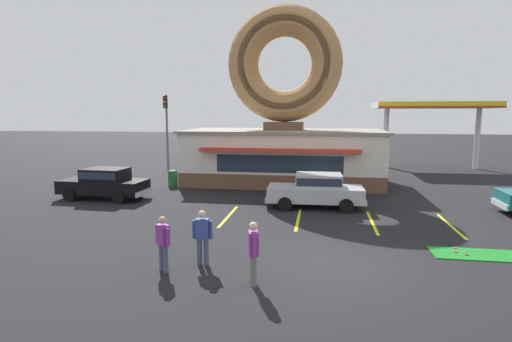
% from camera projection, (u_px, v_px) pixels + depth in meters
% --- Properties ---
extents(ground_plane, '(160.00, 160.00, 0.00)m').
position_uv_depth(ground_plane, '(336.00, 266.00, 11.61)').
color(ground_plane, black).
extents(donut_shop_building, '(12.30, 6.75, 10.96)m').
position_uv_depth(donut_shop_building, '(284.00, 124.00, 25.14)').
color(donut_shop_building, brown).
rests_on(donut_shop_building, ground).
extents(putting_mat, '(3.94, 1.13, 0.03)m').
position_uv_depth(putting_mat, '(498.00, 256.00, 12.39)').
color(putting_mat, '#197523').
rests_on(putting_mat, ground).
extents(mini_donut_near_left, '(0.13, 0.13, 0.04)m').
position_uv_depth(mini_donut_near_left, '(466.00, 254.00, 12.40)').
color(mini_donut_near_left, brown).
rests_on(mini_donut_near_left, putting_mat).
extents(mini_donut_near_right, '(0.13, 0.13, 0.04)m').
position_uv_depth(mini_donut_near_right, '(455.00, 248.00, 13.01)').
color(mini_donut_near_right, '#D8667F').
rests_on(mini_donut_near_right, putting_mat).
extents(mini_donut_mid_centre, '(0.13, 0.13, 0.04)m').
position_uv_depth(mini_donut_mid_centre, '(455.00, 252.00, 12.64)').
color(mini_donut_mid_centre, '#A5724C').
rests_on(mini_donut_mid_centre, putting_mat).
extents(golf_ball, '(0.04, 0.04, 0.04)m').
position_uv_depth(golf_ball, '(477.00, 251.00, 12.72)').
color(golf_ball, white).
rests_on(golf_ball, putting_mat).
extents(car_black, '(4.61, 2.09, 1.60)m').
position_uv_depth(car_black, '(104.00, 182.00, 20.58)').
color(car_black, black).
rests_on(car_black, ground).
extents(car_silver, '(4.61, 2.08, 1.60)m').
position_uv_depth(car_silver, '(316.00, 189.00, 18.69)').
color(car_silver, '#B2B5BA').
rests_on(car_silver, ground).
extents(pedestrian_blue_sweater_man, '(0.60, 0.26, 1.63)m').
position_uv_depth(pedestrian_blue_sweater_man, '(202.00, 235.00, 11.55)').
color(pedestrian_blue_sweater_man, '#474C66').
rests_on(pedestrian_blue_sweater_man, ground).
extents(pedestrian_hooded_kid, '(0.49, 0.42, 1.58)m').
position_uv_depth(pedestrian_hooded_kid, '(163.00, 241.00, 11.09)').
color(pedestrian_hooded_kid, '#474C66').
rests_on(pedestrian_hooded_kid, ground).
extents(pedestrian_leather_jacket_man, '(0.33, 0.58, 1.67)m').
position_uv_depth(pedestrian_leather_jacket_man, '(253.00, 250.00, 10.19)').
color(pedestrian_leather_jacket_man, slate).
rests_on(pedestrian_leather_jacket_man, ground).
extents(trash_bin, '(0.57, 0.57, 0.97)m').
position_uv_depth(trash_bin, '(173.00, 178.00, 24.17)').
color(trash_bin, '#1E662D').
rests_on(trash_bin, ground).
extents(traffic_light_pole, '(0.28, 0.47, 5.80)m').
position_uv_depth(traffic_light_pole, '(166.00, 122.00, 30.52)').
color(traffic_light_pole, '#595B60').
rests_on(traffic_light_pole, ground).
extents(gas_station_canopy, '(9.00, 4.46, 5.30)m').
position_uv_depth(gas_station_canopy, '(433.00, 108.00, 31.80)').
color(gas_station_canopy, silver).
rests_on(gas_station_canopy, ground).
extents(parking_stripe_far_left, '(0.12, 3.60, 0.01)m').
position_uv_depth(parking_stripe_far_left, '(228.00, 216.00, 17.18)').
color(parking_stripe_far_left, yellow).
rests_on(parking_stripe_far_left, ground).
extents(parking_stripe_left, '(0.12, 3.60, 0.01)m').
position_uv_depth(parking_stripe_left, '(298.00, 219.00, 16.71)').
color(parking_stripe_left, yellow).
rests_on(parking_stripe_left, ground).
extents(parking_stripe_mid_left, '(0.12, 3.60, 0.01)m').
position_uv_depth(parking_stripe_mid_left, '(372.00, 222.00, 16.24)').
color(parking_stripe_mid_left, yellow).
rests_on(parking_stripe_mid_left, ground).
extents(parking_stripe_centre, '(0.12, 3.60, 0.01)m').
position_uv_depth(parking_stripe_centre, '(450.00, 225.00, 15.76)').
color(parking_stripe_centre, yellow).
rests_on(parking_stripe_centre, ground).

